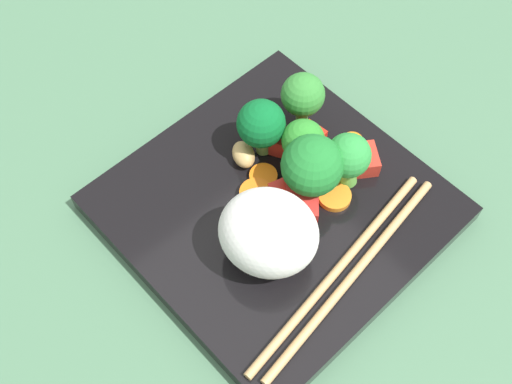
{
  "coord_description": "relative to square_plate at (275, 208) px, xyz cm",
  "views": [
    {
      "loc": [
        -19.85,
        -20.11,
        49.82
      ],
      "look_at": [
        -1.4,
        1.02,
        3.87
      ],
      "focal_mm": 44.46,
      "sensor_mm": 36.0,
      "label": 1
    }
  ],
  "objects": [
    {
      "name": "broccoli_floret_2",
      "position": [
        6.05,
        -2.32,
        4.63
      ],
      "size": [
        3.91,
        3.91,
        6.12
      ],
      "color": "#5BA33E",
      "rests_on": "square_plate"
    },
    {
      "name": "carrot_slice_5",
      "position": [
        4.2,
        -3.06,
        1.23
      ],
      "size": [
        4.08,
        4.08,
        0.58
      ],
      "primitive_type": "cylinder",
      "rotation": [
        0.0,
        0.0,
        0.98
      ],
      "color": "orange",
      "rests_on": "square_plate"
    },
    {
      "name": "carrot_slice_3",
      "position": [
        -0.87,
        1.59,
        1.3
      ],
      "size": [
        3.97,
        3.97,
        0.73
      ],
      "primitive_type": "cylinder",
      "rotation": [
        0.0,
        0.0,
        5.13
      ],
      "color": "orange",
      "rests_on": "square_plate"
    },
    {
      "name": "carrot_slice_0",
      "position": [
        9.56,
        0.32,
        1.24
      ],
      "size": [
        2.71,
        2.71,
        0.6
      ],
      "primitive_type": "cylinder",
      "rotation": [
        0.0,
        0.0,
        2.03
      ],
      "color": "orange",
      "rests_on": "square_plate"
    },
    {
      "name": "rice_mound",
      "position": [
        -3.83,
        -3.27,
        4.65
      ],
      "size": [
        10.18,
        10.54,
        7.43
      ],
      "primitive_type": "ellipsoid",
      "rotation": [
        0.0,
        0.0,
        2.08
      ],
      "color": "white",
      "rests_on": "square_plate"
    },
    {
      "name": "broccoli_floret_3",
      "position": [
        7.61,
        4.95,
        4.95
      ],
      "size": [
        4.01,
        4.01,
        6.21
      ],
      "color": "#61983C",
      "rests_on": "square_plate"
    },
    {
      "name": "broccoli_floret_4",
      "position": [
        4.52,
        1.59,
        4.11
      ],
      "size": [
        3.82,
        3.82,
        5.43
      ],
      "color": "#61A846",
      "rests_on": "square_plate"
    },
    {
      "name": "broccoli_floret_0",
      "position": [
        2.72,
        5.05,
        4.81
      ],
      "size": [
        4.35,
        4.35,
        6.28
      ],
      "color": "#82AF55",
      "rests_on": "square_plate"
    },
    {
      "name": "carrot_slice_2",
      "position": [
        0.9,
        2.66,
        1.18
      ],
      "size": [
        3.58,
        3.58,
        0.49
      ],
      "primitive_type": "cylinder",
      "rotation": [
        0.0,
        0.0,
        0.85
      ],
      "color": "orange",
      "rests_on": "square_plate"
    },
    {
      "name": "ground_plane",
      "position": [
        0.0,
        0.0,
        -1.93
      ],
      "size": [
        110.0,
        110.0,
        2.0
      ],
      "primitive_type": "cube",
      "color": "#467051"
    },
    {
      "name": "pepper_chunk_2",
      "position": [
        6.68,
        2.65,
        1.81
      ],
      "size": [
        2.43,
        2.45,
        1.74
      ],
      "primitive_type": "cube",
      "rotation": [
        0.0,
        0.0,
        3.27
      ],
      "color": "red",
      "rests_on": "square_plate"
    },
    {
      "name": "square_plate",
      "position": [
        0.0,
        0.0,
        0.0
      ],
      "size": [
        26.59,
        26.59,
        1.87
      ],
      "primitive_type": "cube",
      "rotation": [
        0.0,
        0.0,
        0.04
      ],
      "color": "black",
      "rests_on": "ground_plane"
    },
    {
      "name": "chopstick_pair",
      "position": [
        -0.53,
        -8.85,
        1.3
      ],
      "size": [
        22.89,
        5.44,
        0.73
      ],
      "rotation": [
        0.0,
        0.0,
        6.44
      ],
      "color": "tan",
      "rests_on": "square_plate"
    },
    {
      "name": "pepper_chunk_1",
      "position": [
        4.38,
        3.67,
        1.97
      ],
      "size": [
        2.98,
        3.13,
        2.08
      ],
      "primitive_type": "cube",
      "rotation": [
        0.0,
        0.0,
        2.08
      ],
      "color": "red",
      "rests_on": "square_plate"
    },
    {
      "name": "pepper_chunk_4",
      "position": [
        0.97,
        -2.16,
        2.02
      ],
      "size": [
        4.19,
        4.19,
        2.18
      ],
      "primitive_type": "cube",
      "rotation": [
        0.0,
        0.0,
        0.8
      ],
      "color": "red",
      "rests_on": "square_plate"
    },
    {
      "name": "pepper_chunk_3",
      "position": [
        8.43,
        -2.14,
        1.8
      ],
      "size": [
        3.89,
        3.93,
        1.73
      ],
      "primitive_type": "cube",
      "rotation": [
        0.0,
        0.0,
        2.57
      ],
      "color": "red",
      "rests_on": "square_plate"
    },
    {
      "name": "pepper_chunk_0",
      "position": [
        0.9,
        0.48,
        1.8
      ],
      "size": [
        2.64,
        2.24,
        1.74
      ],
      "primitive_type": "cube",
      "rotation": [
        0.0,
        0.0,
        6.01
      ],
      "color": "red",
      "rests_on": "square_plate"
    },
    {
      "name": "chicken_piece_1",
      "position": [
        0.8,
        5.25,
        1.84
      ],
      "size": [
        2.89,
        3.33,
        1.81
      ],
      "primitive_type": "ellipsoid",
      "rotation": [
        0.0,
        0.0,
        4.32
      ],
      "color": "tan",
      "rests_on": "square_plate"
    },
    {
      "name": "broccoli_floret_1",
      "position": [
        2.97,
        -1.08,
        4.95
      ],
      "size": [
        5.33,
        5.33,
        6.92
      ],
      "color": "#59984B",
      "rests_on": "square_plate"
    },
    {
      "name": "carrot_slice_1",
      "position": [
        4.54,
        7.34,
        1.14
      ],
      "size": [
        2.22,
        2.22,
        0.41
      ],
      "primitive_type": "cylinder",
      "rotation": [
        0.0,
        0.0,
        6.21
      ],
      "color": "orange",
      "rests_on": "square_plate"
    },
    {
      "name": "carrot_slice_4",
      "position": [
        6.96,
        0.45,
        1.28
      ],
      "size": [
        2.88,
        2.88,
        0.69
      ],
      "primitive_type": "cylinder",
      "rotation": [
        0.0,
        0.0,
        0.4
      ],
      "color": "orange",
      "rests_on": "square_plate"
    }
  ]
}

